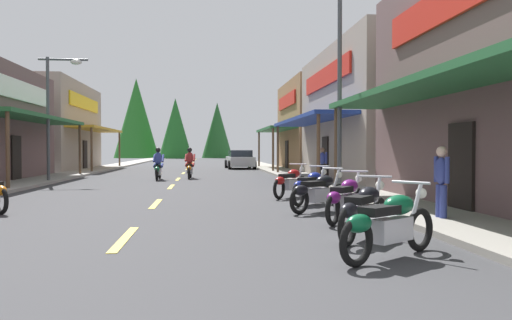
% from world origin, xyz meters
% --- Properties ---
extents(ground, '(10.34, 97.34, 0.10)m').
position_xyz_m(ground, '(0.00, 33.67, -0.05)').
color(ground, '#38383A').
extents(sidewalk_left, '(2.04, 97.34, 0.12)m').
position_xyz_m(sidewalk_left, '(-6.19, 33.67, 0.06)').
color(sidewalk_left, '#9E9991').
rests_on(sidewalk_left, ground).
extents(sidewalk_right, '(2.04, 97.34, 0.12)m').
position_xyz_m(sidewalk_right, '(6.19, 33.67, 0.06)').
color(sidewalk_right, gray).
rests_on(sidewalk_right, ground).
extents(centerline_dashes, '(0.16, 75.43, 0.01)m').
position_xyz_m(centerline_dashes, '(0.00, 38.21, 0.01)').
color(centerline_dashes, '#E0C64C').
rests_on(centerline_dashes, ground).
extents(storefront_left_far, '(8.10, 11.79, 6.10)m').
position_xyz_m(storefront_left_far, '(-10.33, 37.21, 3.05)').
color(storefront_left_far, gray).
rests_on(storefront_left_far, ground).
extents(storefront_right_middle, '(7.89, 12.45, 6.41)m').
position_xyz_m(storefront_right_middle, '(10.22, 24.37, 3.20)').
color(storefront_right_middle, gray).
rests_on(storefront_right_middle, ground).
extents(storefront_right_far, '(10.71, 9.81, 6.31)m').
position_xyz_m(storefront_right_far, '(11.63, 36.13, 3.16)').
color(storefront_right_far, olive).
rests_on(storefront_right_far, ground).
extents(streetlamp_left, '(2.14, 0.30, 5.55)m').
position_xyz_m(streetlamp_left, '(-5.22, 23.29, 3.68)').
color(streetlamp_left, '#474C51').
rests_on(streetlamp_left, ground).
extents(streetlamp_right, '(2.14, 0.30, 6.50)m').
position_xyz_m(streetlamp_right, '(5.25, 15.78, 4.21)').
color(streetlamp_right, '#474C51').
rests_on(streetlamp_right, ground).
extents(motorcycle_parked_right_0, '(1.79, 1.34, 1.04)m').
position_xyz_m(motorcycle_parked_right_0, '(3.82, 6.68, 0.49)').
color(motorcycle_parked_right_0, black).
rests_on(motorcycle_parked_right_0, ground).
extents(motorcycle_parked_right_1, '(1.39, 1.76, 1.04)m').
position_xyz_m(motorcycle_parked_right_1, '(3.94, 8.16, 0.49)').
color(motorcycle_parked_right_1, black).
rests_on(motorcycle_parked_right_1, ground).
extents(motorcycle_parked_right_2, '(1.33, 1.80, 1.04)m').
position_xyz_m(motorcycle_parked_right_2, '(4.21, 10.21, 0.49)').
color(motorcycle_parked_right_2, black).
rests_on(motorcycle_parked_right_2, ground).
extents(motorcycle_parked_right_3, '(1.72, 1.43, 1.04)m').
position_xyz_m(motorcycle_parked_right_3, '(4.03, 11.89, 0.49)').
color(motorcycle_parked_right_3, black).
rests_on(motorcycle_parked_right_3, ground).
extents(motorcycle_parked_right_4, '(1.41, 1.74, 1.04)m').
position_xyz_m(motorcycle_parked_right_4, '(4.18, 13.52, 0.49)').
color(motorcycle_parked_right_4, black).
rests_on(motorcycle_parked_right_4, ground).
extents(motorcycle_parked_right_5, '(1.37, 1.77, 1.04)m').
position_xyz_m(motorcycle_parked_right_5, '(3.95, 15.49, 0.49)').
color(motorcycle_parked_right_5, black).
rests_on(motorcycle_parked_right_5, ground).
extents(rider_cruising_lead, '(0.60, 2.14, 1.57)m').
position_xyz_m(rider_cruising_lead, '(-0.91, 24.77, 0.66)').
color(rider_cruising_lead, black).
rests_on(rider_cruising_lead, ground).
extents(rider_cruising_trailing, '(0.60, 2.14, 1.57)m').
position_xyz_m(rider_cruising_trailing, '(0.56, 25.87, 0.66)').
color(rider_cruising_trailing, black).
rests_on(rider_cruising_trailing, ground).
extents(pedestrian_by_shop, '(0.26, 0.57, 1.55)m').
position_xyz_m(pedestrian_by_shop, '(6.05, 9.76, 0.89)').
color(pedestrian_by_shop, '#333F8C').
rests_on(pedestrian_by_shop, ground).
extents(pedestrian_browsing, '(0.42, 0.48, 1.56)m').
position_xyz_m(pedestrian_browsing, '(6.68, 22.87, 0.90)').
color(pedestrian_browsing, black).
rests_on(pedestrian_browsing, ground).
extents(parked_car_curbside, '(2.21, 4.38, 1.40)m').
position_xyz_m(parked_car_curbside, '(3.97, 38.54, 0.69)').
color(parked_car_curbside, silver).
rests_on(parked_car_curbside, ground).
extents(treeline_backdrop, '(19.65, 10.09, 13.21)m').
position_xyz_m(treeline_backdrop, '(-7.01, 85.46, 5.71)').
color(treeline_backdrop, '#1F5F23').
rests_on(treeline_backdrop, ground).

